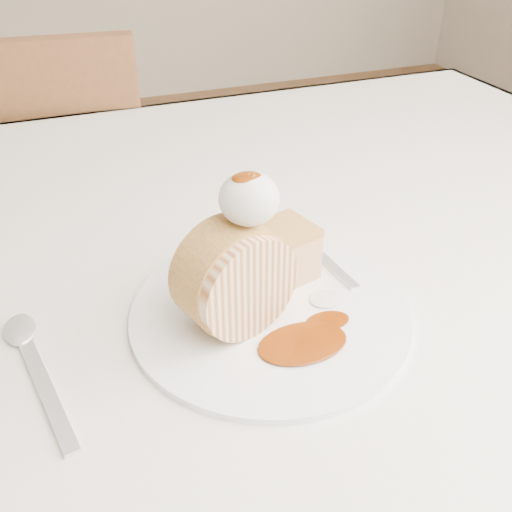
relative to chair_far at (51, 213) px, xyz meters
name	(u,v)px	position (x,y,z in m)	size (l,w,h in m)	color
table	(201,291)	(0.17, -0.58, 0.16)	(1.40, 0.90, 0.75)	silver
chair_far	(51,213)	(0.00, 0.00, 0.00)	(0.45, 0.45, 0.87)	brown
plate	(270,312)	(0.19, -0.76, 0.25)	(0.26, 0.26, 0.01)	white
roulade_slice	(235,278)	(0.15, -0.76, 0.31)	(0.10, 0.10, 0.05)	beige
cake_chunk	(282,255)	(0.22, -0.71, 0.28)	(0.06, 0.05, 0.05)	tan
whipped_cream	(249,199)	(0.17, -0.76, 0.38)	(0.05, 0.05, 0.04)	silver
caramel_drizzle	(247,171)	(0.17, -0.76, 0.40)	(0.03, 0.02, 0.01)	#692704
caramel_pool	(303,343)	(0.20, -0.81, 0.26)	(0.08, 0.05, 0.00)	#692704
fork	(325,260)	(0.27, -0.71, 0.26)	(0.02, 0.15, 0.00)	silver
spoon	(47,393)	(-0.01, -0.79, 0.25)	(0.02, 0.16, 0.00)	silver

